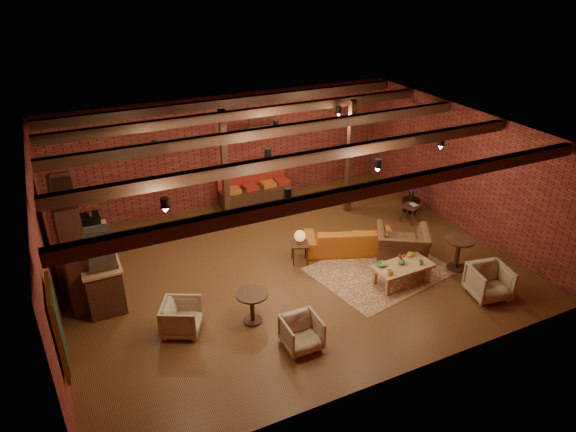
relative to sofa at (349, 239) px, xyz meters
name	(u,v)px	position (x,y,z in m)	size (l,w,h in m)	color
floor	(289,267)	(-1.66, -0.05, -0.32)	(10.00, 10.00, 0.00)	#3E280F
ceiling	(290,136)	(-1.66, -0.05, 2.88)	(10.00, 8.00, 0.02)	black
wall_back	(229,151)	(-1.66, 3.95, 1.28)	(10.00, 0.02, 3.20)	maroon
wall_front	(398,304)	(-1.66, -4.05, 1.28)	(10.00, 0.02, 3.20)	maroon
wall_left	(46,256)	(-6.66, -0.05, 1.28)	(0.02, 8.00, 3.20)	maroon
wall_right	(463,170)	(3.34, -0.05, 1.28)	(0.02, 8.00, 3.20)	maroon
ceiling_beams	(290,142)	(-1.66, -0.05, 2.76)	(9.80, 6.40, 0.22)	black
ceiling_pipe	(260,131)	(-1.66, 1.55, 2.53)	(0.12, 0.12, 9.60)	black
post_left	(225,171)	(-2.26, 2.55, 1.28)	(0.16, 0.16, 3.20)	black
post_right	(350,158)	(1.14, 1.95, 1.28)	(0.16, 0.16, 3.20)	black
service_counter	(97,257)	(-5.76, 0.95, 0.48)	(0.80, 2.50, 1.60)	black
plant_counter	(97,234)	(-5.66, 1.15, 0.90)	(0.35, 0.39, 0.30)	#337F33
shelving_hutch	(73,242)	(-6.16, 1.05, 0.88)	(0.52, 2.00, 2.40)	black
chalkboard_menu	(58,328)	(-6.59, -2.35, 1.28)	(0.08, 0.96, 1.46)	black
banquette	(255,188)	(-1.06, 3.50, 0.18)	(2.10, 0.70, 1.00)	maroon
service_sign	(260,131)	(-1.06, 3.05, 2.03)	(0.86, 0.06, 0.30)	orange
ceiling_spotlights	(290,152)	(-1.66, -0.05, 2.54)	(6.40, 4.40, 0.28)	black
rug	(380,270)	(0.19, -1.10, -0.32)	(2.96, 2.27, 0.01)	maroon
sofa	(349,239)	(0.00, 0.00, 0.00)	(2.20, 0.86, 0.64)	#AA5417
coffee_table	(402,267)	(0.30, -1.72, 0.09)	(1.37, 0.72, 0.71)	#A9754F
side_table_lamp	(300,238)	(-1.34, 0.05, 0.32)	(0.51, 0.51, 0.84)	black
round_table_left	(252,302)	(-3.20, -1.55, 0.13)	(0.64, 0.64, 0.67)	black
armchair_a	(181,316)	(-4.55, -1.25, 0.04)	(0.71, 0.66, 0.73)	beige
armchair_b	(302,332)	(-2.65, -2.64, 0.03)	(0.67, 0.63, 0.69)	beige
armchair_right	(402,240)	(0.92, -0.88, 0.21)	(1.21, 0.79, 1.06)	brown
side_table_book	(411,207)	(2.33, 0.61, 0.13)	(0.57, 0.57, 0.51)	black
round_table_right	(458,249)	(1.82, -1.79, 0.21)	(0.68, 0.68, 0.79)	black
armchair_far	(489,280)	(1.67, -2.93, 0.07)	(0.77, 0.72, 0.79)	beige
plant_tall	(415,165)	(2.74, 1.12, 1.11)	(1.60, 1.60, 2.85)	#4C7F4C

